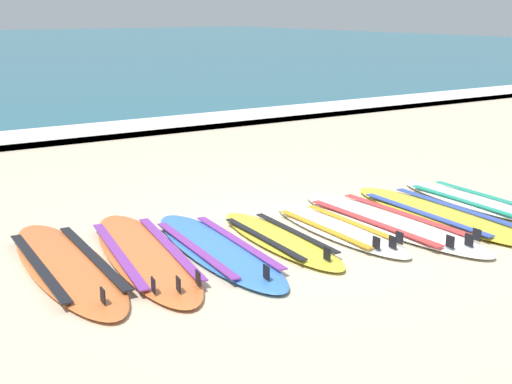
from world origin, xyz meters
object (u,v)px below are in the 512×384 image
surfboard_2 (217,249)px  surfboard_5 (389,222)px  surfboard_0 (66,265)px  surfboard_3 (279,239)px  surfboard_7 (473,201)px  surfboard_6 (440,214)px  surfboard_4 (338,229)px  surfboard_1 (144,254)px

surfboard_2 → surfboard_5: same height
surfboard_0 → surfboard_3: 1.92m
surfboard_7 → surfboard_6: bearing=-168.3°
surfboard_4 → surfboard_0: bearing=168.9°
surfboard_5 → surfboard_0: bearing=169.4°
surfboard_0 → surfboard_4: bearing=-11.1°
surfboard_4 → surfboard_5: (0.58, -0.09, -0.00)m
surfboard_4 → surfboard_5: size_ratio=0.77×
surfboard_0 → surfboard_5: size_ratio=0.99×
surfboard_7 → surfboard_1: bearing=173.7°
surfboard_4 → surfboard_7: bearing=-1.1°
surfboard_1 → surfboard_4: size_ratio=1.32×
surfboard_6 → surfboard_3: bearing=172.4°
surfboard_4 → surfboard_2: bearing=173.0°
surfboard_1 → surfboard_5: (2.45, -0.47, -0.00)m
surfboard_0 → surfboard_7: same height
surfboard_6 → surfboard_7: size_ratio=1.20×
surfboard_3 → surfboard_4: same height
surfboard_2 → surfboard_7: 3.18m
surfboard_2 → surfboard_4: bearing=-7.0°
surfboard_2 → surfboard_7: (3.17, -0.19, 0.00)m
surfboard_0 → surfboard_2: size_ratio=1.08×
surfboard_3 → surfboard_1: bearing=165.8°
surfboard_6 → surfboard_7: (0.69, 0.14, 0.00)m
surfboard_6 → surfboard_0: bearing=169.8°
surfboard_2 → surfboard_5: 1.87m
surfboard_6 → surfboard_4: bearing=171.6°
surfboard_5 → surfboard_2: bearing=172.5°
surfboard_0 → surfboard_1: 0.67m
surfboard_1 → surfboard_4: bearing=-11.5°
surfboard_3 → surfboard_7: 2.55m
surfboard_5 → surfboard_6: size_ratio=1.01×
surfboard_4 → surfboard_6: bearing=-8.4°
surfboard_0 → surfboard_7: bearing=-6.8°
surfboard_6 → surfboard_7: same height
surfboard_2 → surfboard_7: bearing=-3.5°
surfboard_5 → surfboard_7: size_ratio=1.21×
surfboard_3 → surfboard_7: size_ratio=0.92×
surfboard_2 → surfboard_6: 2.51m
surfboard_5 → surfboard_6: bearing=-8.1°
surfboard_6 → surfboard_2: bearing=172.3°
surfboard_0 → surfboard_1: bearing=-10.0°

